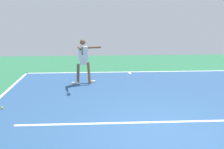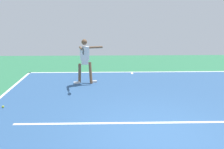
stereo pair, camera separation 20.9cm
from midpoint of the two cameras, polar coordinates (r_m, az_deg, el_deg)
ground_plane at (r=6.27m, az=9.56°, el=-12.85°), size 20.56×20.56×0.00m
court_surface at (r=6.27m, az=9.56°, el=-12.84°), size 9.57×12.03×0.00m
court_line_baseline_near at (r=11.81m, az=3.41°, el=0.59°), size 9.57×0.10×0.01m
court_line_service at (r=6.77m, az=8.52°, el=-10.62°), size 7.18×0.10×0.01m
court_line_centre_mark at (r=11.62m, az=3.52°, el=0.35°), size 0.10×0.30×0.01m
tennis_player at (r=9.83m, az=-7.09°, el=3.61°), size 1.17×1.29×1.76m
tennis_ball_centre_court at (r=8.24m, az=-24.25°, el=-6.88°), size 0.07×0.07×0.07m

